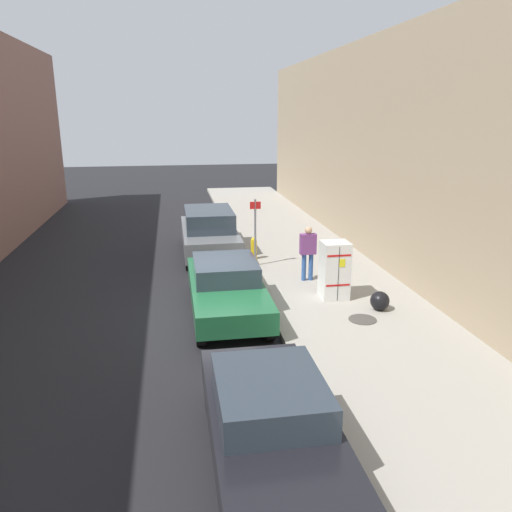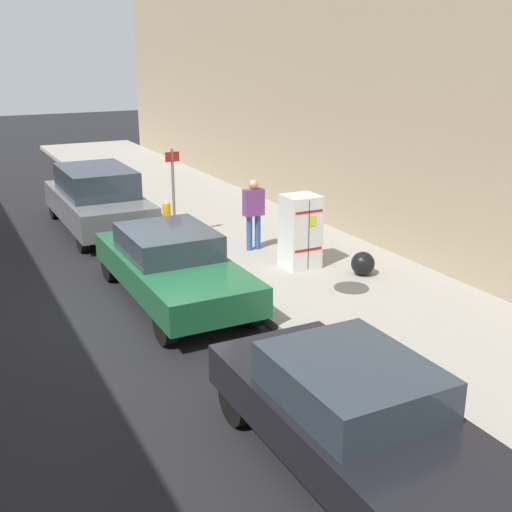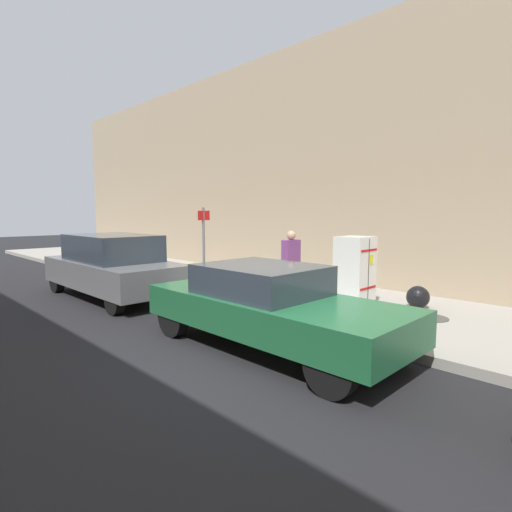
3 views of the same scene
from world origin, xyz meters
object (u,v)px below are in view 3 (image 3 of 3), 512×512
pedestrian_walking_far (291,259)px  parked_suv_gray (113,266)px  fire_hydrant (189,277)px  trash_bag (418,297)px  discarded_refrigerator (355,272)px  parked_sedan_green (269,305)px  street_sign_post (204,246)px

pedestrian_walking_far → parked_suv_gray: 4.87m
fire_hydrant → trash_bag: (-2.49, 5.27, -0.15)m
discarded_refrigerator → pedestrian_walking_far: bearing=-78.5°
trash_bag → parked_sedan_green: size_ratio=0.11×
parked_suv_gray → parked_sedan_green: parked_suv_gray is taller
pedestrian_walking_far → parked_sedan_green: pedestrian_walking_far is taller
fire_hydrant → street_sign_post: bearing=84.4°
trash_bag → street_sign_post: bearing=-60.1°
street_sign_post → parked_sedan_green: size_ratio=0.48×
street_sign_post → parked_sedan_green: 3.90m
pedestrian_walking_far → parked_sedan_green: size_ratio=0.36×
street_sign_post → pedestrian_walking_far: (-1.34, 1.78, -0.30)m
street_sign_post → parked_suv_gray: bearing=-58.6°
fire_hydrant → parked_sedan_green: parked_sedan_green is taller
trash_bag → parked_sedan_green: parked_sedan_green is taller
pedestrian_walking_far → parked_suv_gray: (2.71, -4.04, -0.28)m
trash_bag → pedestrian_walking_far: size_ratio=0.30×
discarded_refrigerator → parked_sedan_green: size_ratio=0.34×
fire_hydrant → parked_sedan_green: bearing=71.6°
street_sign_post → fire_hydrant: 1.20m
street_sign_post → pedestrian_walking_far: size_ratio=1.34×
discarded_refrigerator → parked_sedan_green: 3.06m
trash_bag → parked_sedan_green: 4.06m
parked_suv_gray → fire_hydrant: bearing=135.1°
discarded_refrigerator → fire_hydrant: bearing=-69.3°
street_sign_post → parked_suv_gray: 2.70m
discarded_refrigerator → street_sign_post: 3.80m
trash_bag → parked_suv_gray: parked_suv_gray is taller
discarded_refrigerator → street_sign_post: bearing=-63.9°
street_sign_post → fire_hydrant: (-0.08, -0.80, -0.88)m
pedestrian_walking_far → discarded_refrigerator: bearing=-147.8°
fire_hydrant → trash_bag: size_ratio=1.55×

